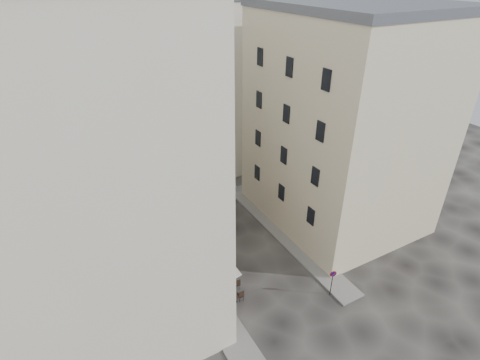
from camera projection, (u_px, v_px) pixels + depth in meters
ground at (257, 271)px, 29.31m from camera, size 90.00×90.00×0.00m
sidewalk_left at (184, 259)px, 30.44m from camera, size 2.00×22.00×0.12m
sidewalk_right at (282, 232)px, 33.45m from camera, size 2.00×18.00×0.12m
building_left at (82, 169)px, 22.09m from camera, size 12.20×16.20×20.60m
building_right at (344, 121)px, 31.77m from camera, size 12.20×14.20×18.60m
building_back at (156, 94)px, 38.75m from camera, size 18.20×10.20×18.60m
cafe_storefront at (200, 263)px, 27.33m from camera, size 1.74×7.30×3.50m
stone_steps at (194, 193)px, 38.69m from camera, size 9.00×3.15×0.80m
bollard_near at (225, 289)px, 26.93m from camera, size 0.12×0.12×0.98m
bollard_mid at (205, 260)px, 29.59m from camera, size 0.12×0.12×0.98m
bollard_far at (189, 236)px, 32.26m from camera, size 0.12×0.12×0.98m
no_parking_sign at (333, 278)px, 26.37m from camera, size 0.50×0.19×2.27m
bistro_table_a at (234, 297)px, 26.33m from camera, size 1.32×0.62×0.93m
bistro_table_b at (231, 286)px, 27.25m from camera, size 1.36×0.64×0.96m
bistro_table_c at (221, 271)px, 28.56m from camera, size 1.40×0.66×0.98m
bistro_table_d at (211, 262)px, 29.58m from camera, size 1.20×0.56×0.85m
bistro_table_e at (197, 248)px, 31.01m from camera, size 1.22×0.57×0.86m
pedestrian at (217, 250)px, 30.05m from camera, size 0.81×0.79×1.88m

